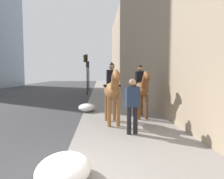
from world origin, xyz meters
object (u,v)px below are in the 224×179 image
Objects in this scene: mounted_horse_far at (141,88)px; pedestrian_greeting at (132,103)px; mounted_horse_near at (112,90)px; traffic_light_far_curb at (88,71)px; traffic_light_near_curb at (86,68)px.

pedestrian_greeting is (-2.32, 0.76, -0.27)m from mounted_horse_far.
traffic_light_far_curb reaches higher than mounted_horse_near.
traffic_light_far_curb is (18.29, 2.37, 1.34)m from pedestrian_greeting.
pedestrian_greeting is at bearing 17.67° from mounted_horse_near.
pedestrian_greeting is 13.43m from traffic_light_near_curb.
traffic_light_near_curb is (13.15, 2.25, 1.53)m from pedestrian_greeting.
mounted_horse_far is at bearing -20.51° from pedestrian_greeting.
mounted_horse_far is (1.02, -1.29, -0.03)m from mounted_horse_near.
mounted_horse_near is at bearing 19.54° from pedestrian_greeting.
mounted_horse_far is at bearing -168.92° from traffic_light_far_curb.
pedestrian_greeting is (-1.31, -0.53, -0.30)m from mounted_horse_near.
traffic_light_near_curb reaches higher than mounted_horse_far.
mounted_horse_near reaches higher than pedestrian_greeting.
traffic_light_far_curb is at bearing -170.64° from mounted_horse_far.
mounted_horse_far is at bearing -164.49° from traffic_light_near_curb.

